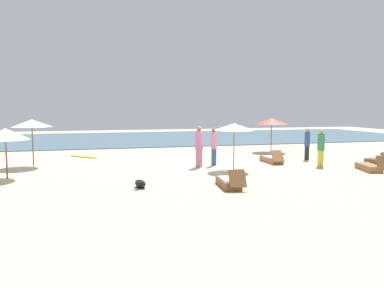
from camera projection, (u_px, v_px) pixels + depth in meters
ground_plane at (224, 167)px, 17.44m from camera, size 60.00×60.00×0.00m
ocean_water at (163, 138)px, 33.82m from camera, size 48.00×16.00×0.06m
umbrella_0 at (5, 134)px, 14.40m from camera, size 1.82×1.82×2.02m
umbrella_1 at (272, 121)px, 23.21m from camera, size 2.07×2.07×2.15m
umbrella_2 at (32, 123)px, 17.43m from camera, size 1.86×1.86×2.26m
umbrella_3 at (234, 127)px, 16.38m from camera, size 1.79×1.79×2.11m
lounger_0 at (272, 159)px, 18.76m from camera, size 0.65×1.70×0.70m
lounger_1 at (382, 162)px, 17.93m from camera, size 1.24×1.75×0.72m
lounger_2 at (370, 167)px, 16.37m from camera, size 0.99×1.72×0.75m
lounger_3 at (229, 182)px, 12.99m from camera, size 0.73×1.71×0.72m
person_0 at (307, 144)px, 19.77m from camera, size 0.39×0.39×1.72m
person_1 at (214, 146)px, 17.88m from camera, size 0.32×0.32×1.85m
person_2 at (321, 148)px, 17.58m from camera, size 0.47×0.47×1.77m
person_3 at (199, 146)px, 17.34m from camera, size 0.52×0.52×1.95m
dog at (140, 184)px, 12.86m from camera, size 0.48×0.66×0.31m
surfboard at (83, 156)px, 20.94m from camera, size 1.85×1.88×0.07m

